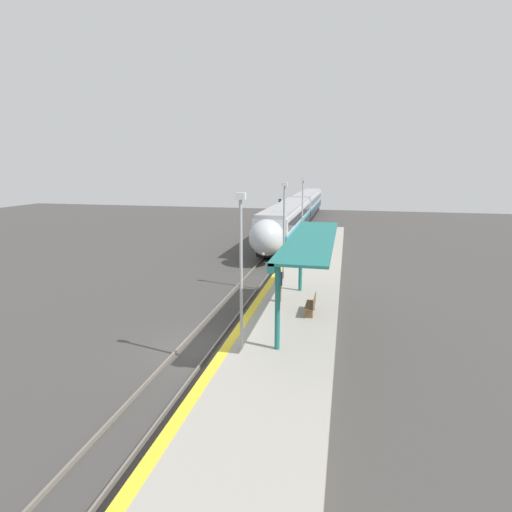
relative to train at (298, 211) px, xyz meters
name	(u,v)px	position (x,y,z in m)	size (l,w,h in m)	color
ground_plane	(198,348)	(0.00, -36.30, -2.24)	(120.00, 120.00, 0.00)	#423F3D
rail_left	(183,345)	(-0.72, -36.30, -2.17)	(0.08, 90.00, 0.15)	slate
rail_right	(214,348)	(0.72, -36.30, -2.17)	(0.08, 90.00, 0.15)	slate
train	(298,211)	(0.00, 0.00, 0.00)	(2.92, 45.20, 3.92)	black
platform_right	(282,346)	(3.73, -36.30, -1.79)	(4.31, 64.00, 0.91)	#9E998E
platform_bench	(312,305)	(4.67, -33.44, -0.87)	(0.44, 1.49, 0.89)	brown
person_waiting	(279,284)	(2.83, -31.99, -0.39)	(0.36, 0.24, 1.81)	#7F6647
railway_signal	(280,211)	(-1.91, -3.23, 0.20)	(0.28, 0.28, 3.96)	#59595E
lamppost_near	(241,264)	(2.39, -37.83, 2.03)	(0.36, 0.20, 5.95)	#9E9EA3
lamppost_mid	(284,225)	(2.39, -27.61, 2.03)	(0.36, 0.20, 5.95)	#9E9EA3
lamppost_far	(302,209)	(2.39, -17.40, 2.03)	(0.36, 0.20, 5.95)	#9E9EA3
station_canopy	(305,243)	(4.28, -33.67, 2.14)	(2.02, 10.64, 3.74)	#1E6B66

